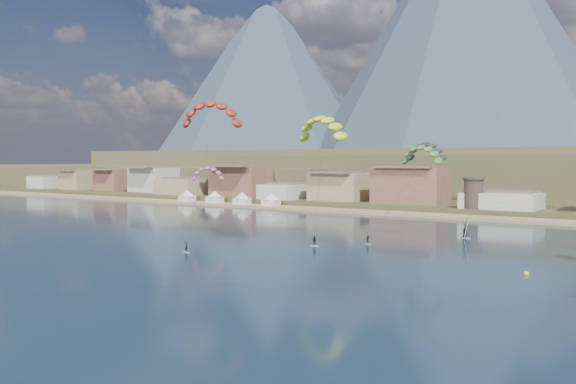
{
  "coord_description": "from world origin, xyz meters",
  "views": [
    {
      "loc": [
        61.15,
        -56.06,
        15.62
      ],
      "look_at": [
        0.0,
        32.0,
        10.0
      ],
      "focal_mm": 39.19,
      "sensor_mm": 36.0,
      "label": 1
    }
  ],
  "objects": [
    {
      "name": "distant_kite_dark",
      "position": [
        7.0,
        75.6,
        17.95
      ],
      "size": [
        9.91,
        6.55,
        20.9
      ],
      "color": "#262626",
      "rests_on": "ground"
    },
    {
      "name": "beach_tents",
      "position": [
        -76.25,
        106.0,
        3.71
      ],
      "size": [
        43.4,
        6.4,
        5.0
      ],
      "color": "white",
      "rests_on": "ground"
    },
    {
      "name": "buoy",
      "position": [
        39.62,
        31.53,
        0.12
      ],
      "size": [
        0.72,
        0.72,
        0.72
      ],
      "color": "yellow",
      "rests_on": "ground"
    },
    {
      "name": "kitesurfer_green",
      "position": [
        12.97,
        58.62,
        16.86
      ],
      "size": [
        10.33,
        14.63,
        20.81
      ],
      "color": "silver",
      "rests_on": "ground"
    },
    {
      "name": "watchtower",
      "position": [
        5.0,
        114.0,
        6.37
      ],
      "size": [
        5.82,
        5.82,
        8.6
      ],
      "color": "#47382D",
      "rests_on": "ground"
    },
    {
      "name": "beach",
      "position": [
        0.0,
        106.0,
        0.25
      ],
      "size": [
        2200.0,
        12.0,
        0.9
      ],
      "color": "tan",
      "rests_on": "ground"
    },
    {
      "name": "ground",
      "position": [
        0.0,
        0.0,
        0.0
      ],
      "size": [
        2400.0,
        2400.0,
        0.0
      ],
      "primitive_type": "plane",
      "color": "#0D202E",
      "rests_on": "ground"
    },
    {
      "name": "town",
      "position": [
        -40.0,
        122.0,
        8.0
      ],
      "size": [
        400.0,
        24.0,
        12.0
      ],
      "color": "silver",
      "rests_on": "ground"
    },
    {
      "name": "distant_kite_pink",
      "position": [
        -45.23,
        61.86,
        12.64
      ],
      "size": [
        8.61,
        7.78,
        15.73
      ],
      "color": "#262626",
      "rests_on": "ground"
    },
    {
      "name": "windsurfer",
      "position": [
        19.59,
        65.17,
        1.43
      ],
      "size": [
        2.64,
        2.9,
        4.52
      ],
      "color": "silver",
      "rests_on": "ground"
    },
    {
      "name": "kitesurfer_red",
      "position": [
        -19.05,
        34.01,
        24.94
      ],
      "size": [
        13.76,
        19.6,
        29.44
      ],
      "color": "silver",
      "rests_on": "ground"
    },
    {
      "name": "kitesurfer_yellow",
      "position": [
        -3.69,
        49.1,
        22.33
      ],
      "size": [
        12.17,
        14.0,
        25.77
      ],
      "color": "silver",
      "rests_on": "ground"
    }
  ]
}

